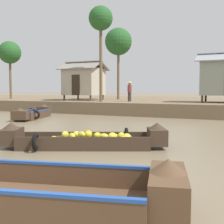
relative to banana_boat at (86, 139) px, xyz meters
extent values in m
plane|color=#7A6B51|center=(0.62, 4.36, -0.28)|extent=(300.00, 300.00, 0.00)
cube|color=#756047|center=(0.62, 20.75, 0.19)|extent=(160.00, 20.00, 0.94)
cube|color=#3D2D21|center=(-0.05, -0.02, -0.22)|extent=(4.30, 2.79, 0.12)
cube|color=#3D2D21|center=(-0.27, 0.47, 0.00)|extent=(3.86, 1.81, 0.32)
cube|color=#3D2D21|center=(0.17, -0.51, 0.00)|extent=(3.86, 1.81, 0.32)
cube|color=#3D2D21|center=(2.12, 0.96, 0.09)|extent=(0.91, 1.12, 0.51)
cone|color=#3D2D21|center=(2.12, 0.96, 0.45)|extent=(0.74, 0.74, 0.20)
cube|color=#3D2D21|center=(-2.22, -1.00, 0.09)|extent=(0.91, 1.12, 0.51)
cone|color=#3D2D21|center=(-2.22, -1.00, 0.45)|extent=(0.74, 0.74, 0.20)
cube|color=#3D2D21|center=(-0.87, -0.39, 0.02)|extent=(0.61, 1.03, 0.05)
torus|color=black|center=(0.96, 1.16, 0.03)|extent=(0.32, 0.52, 0.52)
torus|color=black|center=(-1.06, -1.20, 0.03)|extent=(0.32, 0.52, 0.52)
ellipsoid|color=yellow|center=(0.49, 0.35, 0.07)|extent=(0.35, 0.29, 0.21)
ellipsoid|color=yellow|center=(-0.29, -0.38, 0.13)|extent=(0.33, 0.30, 0.23)
ellipsoid|color=gold|center=(1.14, 0.74, 0.06)|extent=(0.36, 0.36, 0.20)
ellipsoid|color=yellow|center=(-0.04, 0.26, 0.12)|extent=(0.31, 0.38, 0.28)
ellipsoid|color=yellow|center=(-0.44, 0.13, 0.11)|extent=(0.24, 0.28, 0.22)
ellipsoid|color=yellow|center=(-0.66, -0.21, 0.13)|extent=(0.24, 0.31, 0.23)
ellipsoid|color=gold|center=(1.05, 0.50, 0.11)|extent=(0.27, 0.31, 0.24)
ellipsoid|color=yellow|center=(1.31, 0.38, 0.07)|extent=(0.36, 0.39, 0.26)
ellipsoid|color=yellow|center=(1.23, 0.23, 0.02)|extent=(0.35, 0.26, 0.24)
ellipsoid|color=gold|center=(-0.77, -0.67, 0.06)|extent=(0.32, 0.32, 0.19)
ellipsoid|color=yellow|center=(0.88, 0.16, 0.12)|extent=(0.33, 0.39, 0.27)
ellipsoid|color=yellow|center=(0.36, 0.11, 0.13)|extent=(0.25, 0.31, 0.20)
ellipsoid|color=yellow|center=(0.86, 0.43, 0.07)|extent=(0.22, 0.27, 0.20)
ellipsoid|color=yellow|center=(-0.08, -0.13, 0.16)|extent=(0.36, 0.31, 0.22)
cube|color=brown|center=(0.49, -3.94, 0.02)|extent=(5.43, 1.47, 0.37)
cube|color=#234C9E|center=(0.49, -3.94, 0.23)|extent=(5.44, 1.48, 0.05)
cube|color=brown|center=(3.64, -3.90, 0.12)|extent=(0.86, 1.44, 0.56)
cone|color=brown|center=(3.64, -3.90, 0.50)|extent=(0.68, 0.68, 0.20)
cube|color=#473323|center=(-7.93, 6.88, -0.22)|extent=(2.10, 3.63, 0.12)
cube|color=#473323|center=(-7.44, 7.04, 0.03)|extent=(1.12, 3.32, 0.38)
cube|color=#473323|center=(-8.42, 6.73, 0.03)|extent=(1.12, 3.32, 0.38)
cube|color=#234C9E|center=(-7.44, 7.04, 0.25)|extent=(1.14, 3.33, 0.05)
cube|color=#234C9E|center=(-8.42, 6.73, 0.25)|extent=(1.14, 3.33, 0.05)
cube|color=#473323|center=(-7.32, 4.98, 0.10)|extent=(1.06, 0.79, 0.52)
cone|color=#473323|center=(-7.32, 4.98, 0.46)|extent=(0.70, 0.70, 0.20)
cube|color=#473323|center=(-8.53, 8.79, 0.10)|extent=(1.06, 0.79, 0.52)
cone|color=#473323|center=(-8.53, 8.79, 0.46)|extent=(0.70, 0.70, 0.20)
cube|color=#473323|center=(-8.15, 7.59, 0.05)|extent=(1.01, 0.49, 0.05)
torus|color=black|center=(-6.97, 5.97, 0.07)|extent=(0.53, 0.27, 0.52)
torus|color=black|center=(-8.88, 7.80, 0.07)|extent=(0.53, 0.27, 0.52)
cylinder|color=#4C3826|center=(-10.08, 13.67, 0.89)|extent=(0.16, 0.16, 0.46)
cylinder|color=#4C3826|center=(-7.36, 13.67, 0.89)|extent=(0.16, 0.16, 0.46)
cylinder|color=#4C3826|center=(-10.08, 16.07, 0.89)|extent=(0.16, 0.16, 0.46)
cylinder|color=#4C3826|center=(-7.36, 16.07, 0.89)|extent=(0.16, 0.16, 0.46)
cube|color=#B2A893|center=(-8.72, 14.87, 2.34)|extent=(3.13, 2.80, 2.44)
cube|color=#2D2319|center=(-8.72, 13.45, 2.02)|extent=(0.80, 0.04, 1.80)
cube|color=gray|center=(-8.72, 14.17, 3.81)|extent=(3.83, 1.89, 0.84)
cube|color=gray|center=(-8.72, 15.57, 3.81)|extent=(3.83, 1.89, 0.84)
cylinder|color=#4C3826|center=(1.96, 13.58, 0.92)|extent=(0.16, 0.16, 0.54)
cylinder|color=#4C3826|center=(1.96, 15.80, 0.92)|extent=(0.16, 0.16, 0.54)
cylinder|color=brown|center=(-6.62, 18.03, 3.29)|extent=(0.24, 0.24, 5.27)
sphere|color=#235623|center=(-6.62, 18.03, 6.32)|extent=(2.65, 2.65, 2.65)
cylinder|color=brown|center=(-5.74, 12.47, 3.75)|extent=(0.24, 0.24, 6.18)
sphere|color=#235623|center=(-5.74, 12.47, 7.24)|extent=(1.91, 1.91, 1.91)
cylinder|color=brown|center=(-17.58, 14.85, 2.87)|extent=(0.24, 0.24, 4.43)
sphere|color=#235623|center=(-17.58, 14.85, 5.48)|extent=(2.32, 2.32, 2.32)
cylinder|color=#332D28|center=(-3.76, 13.72, 1.03)|extent=(0.28, 0.28, 0.75)
cylinder|color=brown|center=(-3.76, 13.72, 1.71)|extent=(0.34, 0.34, 0.60)
sphere|color=#9E7556|center=(-3.76, 13.72, 2.13)|extent=(0.22, 0.22, 0.22)
cone|color=tan|center=(-3.76, 13.72, 2.25)|extent=(0.44, 0.44, 0.14)
camera|label=1|loc=(4.60, -7.99, 1.61)|focal=45.61mm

